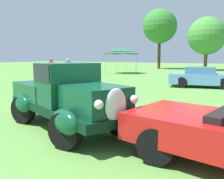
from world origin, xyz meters
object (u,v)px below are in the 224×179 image
(show_car_skyblue, at_px, (202,77))
(spectator_by_row, at_px, (68,69))
(show_car_burgundy, at_px, (68,70))
(feature_pickup_truck, at_px, (67,96))
(spectator_between_cars, at_px, (51,70))
(canopy_tent_left_field, at_px, (121,51))

(show_car_skyblue, relative_size, spectator_by_row, 2.42)
(show_car_burgundy, height_order, show_car_skyblue, same)
(show_car_burgundy, bearing_deg, spectator_by_row, -49.46)
(feature_pickup_truck, distance_m, spectator_between_cars, 10.92)
(spectator_by_row, bearing_deg, show_car_skyblue, 6.66)
(spectator_by_row, distance_m, canopy_tent_left_field, 9.34)
(feature_pickup_truck, bearing_deg, spectator_by_row, 130.39)
(show_car_burgundy, relative_size, spectator_between_cars, 2.42)
(show_car_burgundy, relative_size, spectator_by_row, 2.42)
(feature_pickup_truck, distance_m, show_car_skyblue, 10.75)
(feature_pickup_truck, bearing_deg, spectator_between_cars, 136.28)
(show_car_skyblue, bearing_deg, canopy_tent_left_field, 140.69)
(spectator_by_row, relative_size, canopy_tent_left_field, 0.62)
(spectator_by_row, bearing_deg, canopy_tent_left_field, 92.62)
(show_car_burgundy, height_order, canopy_tent_left_field, canopy_tent_left_field)
(show_car_burgundy, xyz_separation_m, show_car_skyblue, (11.67, -1.46, -0.00))
(show_car_burgundy, bearing_deg, show_car_skyblue, -7.15)
(feature_pickup_truck, height_order, spectator_between_cars, feature_pickup_truck)
(show_car_skyblue, height_order, spectator_by_row, spectator_by_row)
(canopy_tent_left_field, bearing_deg, show_car_skyblue, -39.31)
(spectator_between_cars, relative_size, canopy_tent_left_field, 0.62)
(spectator_by_row, bearing_deg, feature_pickup_truck, -49.61)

